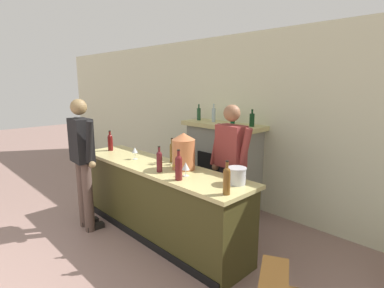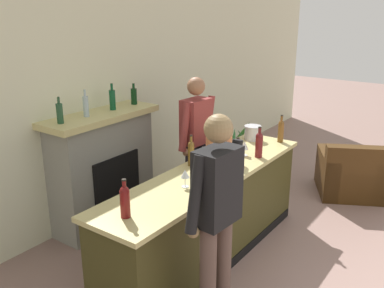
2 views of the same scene
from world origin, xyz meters
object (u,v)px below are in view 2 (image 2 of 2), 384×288
at_px(copper_dispenser, 219,138).
at_px(wine_bottle_riesling_slim, 238,154).
at_px(wine_bottle_rose_blush, 125,200).
at_px(wine_bottle_merlot_tall, 281,130).
at_px(fireplace_stone, 103,169).
at_px(wine_glass_front_left, 203,151).
at_px(person_bartender, 196,142).
at_px(wine_glass_mid_counter, 244,146).
at_px(person_customer, 216,217).
at_px(wine_glass_front_right, 185,174).
at_px(ice_bucket_steel, 253,133).
at_px(wine_bottle_port_short, 191,152).
at_px(wine_glass_back_row, 205,158).
at_px(armchair_black, 351,176).
at_px(potted_plant_corner, 240,147).
at_px(wine_bottle_burgundy_dark, 259,144).

relative_size(copper_dispenser, wine_bottle_riesling_slim, 1.44).
bearing_deg(wine_bottle_rose_blush, wine_bottle_merlot_tall, -3.77).
relative_size(fireplace_stone, wine_glass_front_left, 9.11).
height_order(person_bartender, wine_glass_mid_counter, person_bartender).
xyz_separation_m(person_customer, wine_glass_front_right, (0.38, 0.57, 0.09)).
relative_size(person_bartender, wine_glass_front_left, 9.47).
height_order(person_bartender, ice_bucket_steel, person_bartender).
distance_m(copper_dispenser, wine_bottle_port_short, 0.37).
xyz_separation_m(person_customer, ice_bucket_steel, (1.99, 0.75, 0.05)).
relative_size(wine_bottle_merlot_tall, wine_bottle_rose_blush, 1.05).
bearing_deg(fireplace_stone, wine_glass_back_row, -86.50).
xyz_separation_m(person_bartender, wine_glass_front_left, (-0.54, -0.46, 0.13)).
distance_m(armchair_black, potted_plant_corner, 1.87).
distance_m(wine_bottle_burgundy_dark, wine_bottle_riesling_slim, 0.39).
relative_size(armchair_black, wine_glass_front_right, 6.80).
height_order(ice_bucket_steel, wine_bottle_port_short, wine_bottle_port_short).
relative_size(person_customer, wine_bottle_burgundy_dark, 5.33).
distance_m(person_customer, wine_bottle_burgundy_dark, 1.54).
xyz_separation_m(armchair_black, wine_glass_back_row, (-2.45, 0.78, 0.82)).
height_order(wine_bottle_port_short, wine_glass_front_left, wine_bottle_port_short).
height_order(armchair_black, person_bartender, person_bartender).
xyz_separation_m(wine_bottle_port_short, wine_glass_front_left, (0.13, -0.06, -0.01)).
distance_m(potted_plant_corner, copper_dispenser, 2.65).
xyz_separation_m(person_customer, wine_glass_front_left, (0.98, 0.79, 0.09)).
bearing_deg(person_bartender, fireplace_stone, 134.93).
bearing_deg(wine_glass_front_right, ice_bucket_steel, 6.37).
bearing_deg(wine_bottle_port_short, wine_glass_back_row, -99.70).
bearing_deg(wine_bottle_merlot_tall, potted_plant_corner, 43.54).
xyz_separation_m(armchair_black, wine_bottle_merlot_tall, (-1.16, 0.57, 0.84)).
distance_m(person_bartender, wine_bottle_merlot_tall, 1.01).
bearing_deg(wine_bottle_burgundy_dark, wine_glass_front_right, 171.33).
bearing_deg(ice_bucket_steel, wine_glass_front_left, 177.96).
distance_m(armchair_black, copper_dispenser, 2.42).
bearing_deg(wine_glass_back_row, wine_bottle_port_short, 80.30).
relative_size(person_bartender, wine_bottle_port_short, 5.38).
bearing_deg(fireplace_stone, wine_bottle_merlot_tall, -49.05).
bearing_deg(person_bartender, wine_bottle_merlot_tall, -53.44).
bearing_deg(wine_glass_front_right, wine_bottle_port_short, 30.14).
xyz_separation_m(wine_bottle_merlot_tall, wine_glass_mid_counter, (-0.68, 0.11, -0.03)).
bearing_deg(potted_plant_corner, wine_bottle_burgundy_dark, -146.31).
height_order(wine_bottle_rose_blush, wine_glass_mid_counter, wine_bottle_rose_blush).
bearing_deg(wine_glass_front_right, wine_glass_mid_counter, -1.00).
height_order(fireplace_stone, person_bartender, person_bartender).
bearing_deg(copper_dispenser, wine_bottle_rose_blush, -175.24).
relative_size(fireplace_stone, potted_plant_corner, 2.31).
bearing_deg(wine_bottle_riesling_slim, wine_bottle_burgundy_dark, -5.88).
bearing_deg(wine_glass_mid_counter, wine_bottle_riesling_slim, -162.20).
xyz_separation_m(wine_bottle_rose_blush, wine_glass_front_left, (1.32, 0.18, -0.01)).
height_order(wine_glass_front_right, wine_glass_mid_counter, wine_glass_front_right).
xyz_separation_m(ice_bucket_steel, wine_bottle_rose_blush, (-2.34, -0.15, 0.05)).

